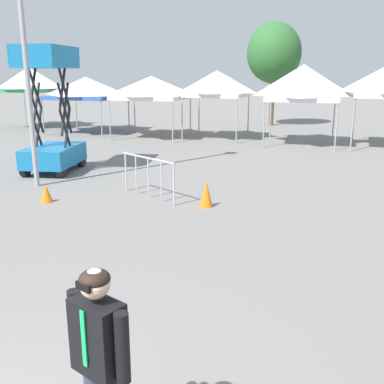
{
  "coord_description": "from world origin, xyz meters",
  "views": [
    {
      "loc": [
        2.71,
        -1.75,
        3.17
      ],
      "look_at": [
        0.55,
        4.88,
        1.3
      ],
      "focal_mm": 41.76,
      "sensor_mm": 36.0,
      "label": 1
    }
  ],
  "objects_px": {
    "canopy_tent_right_of_center": "(151,88)",
    "crowd_barrier_by_lift": "(148,169)",
    "canopy_tent_far_left": "(303,83)",
    "person_foreground": "(99,358)",
    "scissor_lift": "(52,135)",
    "tree_behind_tents_left": "(274,53)",
    "traffic_cone_near_barrier": "(46,193)",
    "canopy_tent_behind_left": "(86,88)",
    "canopy_tent_behind_right": "(29,79)",
    "traffic_cone_lot_center": "(206,194)",
    "canopy_tent_behind_center": "(217,84)"
  },
  "relations": [
    {
      "from": "canopy_tent_far_left",
      "to": "person_foreground",
      "type": "bearing_deg",
      "value": -89.96
    },
    {
      "from": "crowd_barrier_by_lift",
      "to": "traffic_cone_lot_center",
      "type": "bearing_deg",
      "value": -10.94
    },
    {
      "from": "scissor_lift",
      "to": "traffic_cone_near_barrier",
      "type": "relative_size",
      "value": 8.61
    },
    {
      "from": "tree_behind_tents_left",
      "to": "traffic_cone_near_barrier",
      "type": "height_order",
      "value": "tree_behind_tents_left"
    },
    {
      "from": "canopy_tent_right_of_center",
      "to": "traffic_cone_near_barrier",
      "type": "distance_m",
      "value": 12.11
    },
    {
      "from": "canopy_tent_behind_center",
      "to": "person_foreground",
      "type": "xyz_separation_m",
      "value": [
        4.13,
        -18.91,
        -1.62
      ]
    },
    {
      "from": "canopy_tent_right_of_center",
      "to": "crowd_barrier_by_lift",
      "type": "bearing_deg",
      "value": -67.55
    },
    {
      "from": "tree_behind_tents_left",
      "to": "person_foreground",
      "type": "bearing_deg",
      "value": -84.7
    },
    {
      "from": "canopy_tent_far_left",
      "to": "scissor_lift",
      "type": "height_order",
      "value": "scissor_lift"
    },
    {
      "from": "canopy_tent_behind_right",
      "to": "canopy_tent_right_of_center",
      "type": "bearing_deg",
      "value": -12.2
    },
    {
      "from": "canopy_tent_right_of_center",
      "to": "scissor_lift",
      "type": "relative_size",
      "value": 0.87
    },
    {
      "from": "tree_behind_tents_left",
      "to": "traffic_cone_lot_center",
      "type": "xyz_separation_m",
      "value": [
        1.07,
        -18.03,
        -3.97
      ]
    },
    {
      "from": "tree_behind_tents_left",
      "to": "canopy_tent_behind_center",
      "type": "bearing_deg",
      "value": -105.18
    },
    {
      "from": "tree_behind_tents_left",
      "to": "crowd_barrier_by_lift",
      "type": "distance_m",
      "value": 18.07
    },
    {
      "from": "tree_behind_tents_left",
      "to": "traffic_cone_lot_center",
      "type": "relative_size",
      "value": 9.43
    },
    {
      "from": "canopy_tent_far_left",
      "to": "tree_behind_tents_left",
      "type": "relative_size",
      "value": 0.58
    },
    {
      "from": "canopy_tent_far_left",
      "to": "crowd_barrier_by_lift",
      "type": "xyz_separation_m",
      "value": [
        -2.94,
        -10.61,
        -1.99
      ]
    },
    {
      "from": "canopy_tent_behind_center",
      "to": "canopy_tent_behind_left",
      "type": "bearing_deg",
      "value": 179.62
    },
    {
      "from": "canopy_tent_right_of_center",
      "to": "crowd_barrier_by_lift",
      "type": "distance_m",
      "value": 11.53
    },
    {
      "from": "scissor_lift",
      "to": "traffic_cone_near_barrier",
      "type": "xyz_separation_m",
      "value": [
        1.96,
        -3.2,
        -0.97
      ]
    },
    {
      "from": "canopy_tent_right_of_center",
      "to": "scissor_lift",
      "type": "height_order",
      "value": "scissor_lift"
    },
    {
      "from": "canopy_tent_right_of_center",
      "to": "scissor_lift",
      "type": "distance_m",
      "value": 8.62
    },
    {
      "from": "scissor_lift",
      "to": "canopy_tent_far_left",
      "type": "bearing_deg",
      "value": 50.09
    },
    {
      "from": "canopy_tent_behind_left",
      "to": "canopy_tent_behind_center",
      "type": "bearing_deg",
      "value": -0.38
    },
    {
      "from": "scissor_lift",
      "to": "person_foreground",
      "type": "bearing_deg",
      "value": -53.53
    },
    {
      "from": "crowd_barrier_by_lift",
      "to": "traffic_cone_near_barrier",
      "type": "distance_m",
      "value": 2.63
    },
    {
      "from": "canopy_tent_behind_center",
      "to": "canopy_tent_far_left",
      "type": "bearing_deg",
      "value": -8.0
    },
    {
      "from": "canopy_tent_far_left",
      "to": "scissor_lift",
      "type": "bearing_deg",
      "value": -129.91
    },
    {
      "from": "canopy_tent_behind_right",
      "to": "traffic_cone_lot_center",
      "type": "bearing_deg",
      "value": -41.11
    },
    {
      "from": "traffic_cone_near_barrier",
      "to": "person_foreground",
      "type": "bearing_deg",
      "value": -51.29
    },
    {
      "from": "scissor_lift",
      "to": "person_foreground",
      "type": "relative_size",
      "value": 2.23
    },
    {
      "from": "canopy_tent_behind_center",
      "to": "scissor_lift",
      "type": "xyz_separation_m",
      "value": [
        -3.07,
        -9.17,
        -1.44
      ]
    },
    {
      "from": "canopy_tent_behind_left",
      "to": "scissor_lift",
      "type": "bearing_deg",
      "value": -65.53
    },
    {
      "from": "canopy_tent_behind_right",
      "to": "canopy_tent_right_of_center",
      "type": "distance_m",
      "value": 8.76
    },
    {
      "from": "person_foreground",
      "to": "crowd_barrier_by_lift",
      "type": "bearing_deg",
      "value": 110.92
    },
    {
      "from": "traffic_cone_near_barrier",
      "to": "tree_behind_tents_left",
      "type": "bearing_deg",
      "value": 81.33
    },
    {
      "from": "canopy_tent_behind_left",
      "to": "person_foreground",
      "type": "height_order",
      "value": "canopy_tent_behind_left"
    },
    {
      "from": "canopy_tent_behind_center",
      "to": "tree_behind_tents_left",
      "type": "height_order",
      "value": "tree_behind_tents_left"
    },
    {
      "from": "canopy_tent_behind_right",
      "to": "scissor_lift",
      "type": "distance_m",
      "value": 13.61
    },
    {
      "from": "canopy_tent_far_left",
      "to": "person_foreground",
      "type": "xyz_separation_m",
      "value": [
        0.01,
        -18.33,
        -1.7
      ]
    },
    {
      "from": "canopy_tent_behind_right",
      "to": "person_foreground",
      "type": "relative_size",
      "value": 1.96
    },
    {
      "from": "scissor_lift",
      "to": "crowd_barrier_by_lift",
      "type": "bearing_deg",
      "value": -25.37
    },
    {
      "from": "tree_behind_tents_left",
      "to": "traffic_cone_lot_center",
      "type": "bearing_deg",
      "value": -86.61
    },
    {
      "from": "canopy_tent_right_of_center",
      "to": "person_foreground",
      "type": "distance_m",
      "value": 19.72
    },
    {
      "from": "canopy_tent_behind_right",
      "to": "canopy_tent_behind_center",
      "type": "bearing_deg",
      "value": -5.86
    },
    {
      "from": "tree_behind_tents_left",
      "to": "traffic_cone_near_barrier",
      "type": "distance_m",
      "value": 19.54
    },
    {
      "from": "traffic_cone_lot_center",
      "to": "scissor_lift",
      "type": "bearing_deg",
      "value": 158.43
    },
    {
      "from": "canopy_tent_behind_center",
      "to": "traffic_cone_near_barrier",
      "type": "xyz_separation_m",
      "value": [
        -1.11,
        -12.37,
        -2.42
      ]
    },
    {
      "from": "person_foreground",
      "to": "canopy_tent_right_of_center",
      "type": "bearing_deg",
      "value": 111.8
    },
    {
      "from": "person_foreground",
      "to": "traffic_cone_near_barrier",
      "type": "xyz_separation_m",
      "value": [
        -5.24,
        6.54,
        -0.8
      ]
    }
  ]
}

